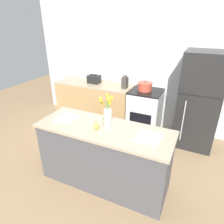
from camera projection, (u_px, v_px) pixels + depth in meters
ground_plane at (105, 180)px, 2.95m from camera, size 10.00×10.00×0.00m
back_wall at (149, 64)px, 4.02m from camera, size 5.20×0.08×2.70m
kitchen_island at (104, 156)px, 2.76m from camera, size 1.80×0.66×0.89m
back_counter at (95, 103)px, 4.48m from camera, size 1.68×0.60×0.91m
stove_range at (145, 112)px, 4.03m from camera, size 0.60×0.61×0.91m
refrigerator at (199, 101)px, 3.50m from camera, size 0.68×0.67×1.71m
flower_vase at (107, 114)px, 2.53m from camera, size 0.15×0.18×0.43m
pear_figurine at (96, 126)px, 2.53m from camera, size 0.08×0.08×0.13m
plate_setting_left at (67, 118)px, 2.80m from camera, size 0.32×0.32×0.02m
plate_setting_right at (148, 137)px, 2.35m from camera, size 0.32×0.32×0.02m
toaster at (94, 79)px, 4.27m from camera, size 0.28×0.18×0.17m
cooking_pot at (145, 86)px, 3.84m from camera, size 0.28×0.28×0.18m
knife_block at (125, 83)px, 3.95m from camera, size 0.10×0.14×0.27m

